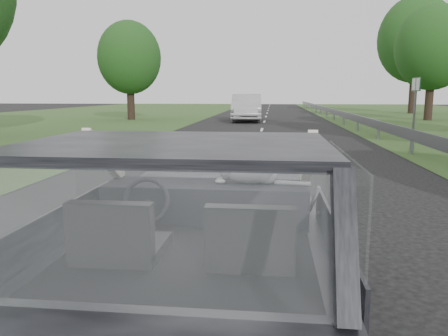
% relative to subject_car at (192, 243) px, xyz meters
% --- Properties ---
extents(subject_car, '(1.80, 4.00, 1.45)m').
position_rel_subject_car_xyz_m(subject_car, '(0.00, 0.00, 0.00)').
color(subject_car, black).
rests_on(subject_car, ground).
extents(dashboard, '(1.58, 0.45, 0.30)m').
position_rel_subject_car_xyz_m(dashboard, '(0.00, 0.62, 0.12)').
color(dashboard, black).
rests_on(dashboard, subject_car).
extents(driver_seat, '(0.50, 0.72, 0.42)m').
position_rel_subject_car_xyz_m(driver_seat, '(-0.40, -0.29, 0.16)').
color(driver_seat, black).
rests_on(driver_seat, subject_car).
extents(passenger_seat, '(0.50, 0.72, 0.42)m').
position_rel_subject_car_xyz_m(passenger_seat, '(0.40, -0.29, 0.16)').
color(passenger_seat, black).
rests_on(passenger_seat, subject_car).
extents(steering_wheel, '(0.36, 0.36, 0.04)m').
position_rel_subject_car_xyz_m(steering_wheel, '(-0.40, 0.33, 0.20)').
color(steering_wheel, black).
rests_on(steering_wheel, dashboard).
extents(cat, '(0.58, 0.20, 0.26)m').
position_rel_subject_car_xyz_m(cat, '(0.34, 0.65, 0.36)').
color(cat, gray).
rests_on(cat, dashboard).
extents(guardrail, '(0.05, 90.00, 0.32)m').
position_rel_subject_car_xyz_m(guardrail, '(4.30, 10.00, -0.15)').
color(guardrail, gray).
rests_on(guardrail, ground).
extents(other_car, '(2.26, 5.18, 1.67)m').
position_rel_subject_car_xyz_m(other_car, '(-1.13, 24.66, 0.11)').
color(other_car, silver).
rests_on(other_car, ground).
extents(highway_sign, '(0.13, 0.95, 2.36)m').
position_rel_subject_car_xyz_m(highway_sign, '(6.41, 16.47, 0.46)').
color(highway_sign, '#1B562B').
rests_on(highway_sign, ground).
extents(tree_2, '(5.42, 5.42, 7.01)m').
position_rel_subject_car_xyz_m(tree_2, '(10.41, 26.75, 2.78)').
color(tree_2, '#215A17').
rests_on(tree_2, ground).
extents(tree_3, '(6.46, 6.46, 9.56)m').
position_rel_subject_car_xyz_m(tree_3, '(12.42, 36.95, 4.05)').
color(tree_3, '#215A17').
rests_on(tree_3, ground).
extents(tree_6, '(4.73, 4.73, 6.12)m').
position_rel_subject_car_xyz_m(tree_6, '(-8.73, 25.21, 2.34)').
color(tree_6, '#215A17').
rests_on(tree_6, ground).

